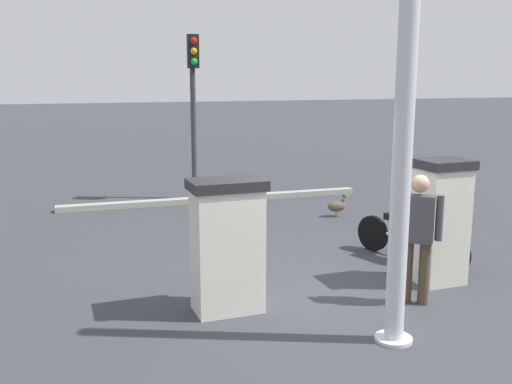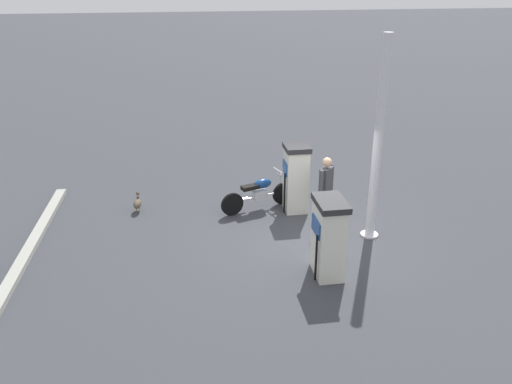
{
  "view_description": "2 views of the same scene",
  "coord_description": "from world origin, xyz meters",
  "px_view_note": "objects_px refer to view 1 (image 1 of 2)",
  "views": [
    {
      "loc": [
        -6.36,
        3.35,
        2.74
      ],
      "look_at": [
        1.54,
        0.56,
        1.09
      ],
      "focal_mm": 40.75,
      "sensor_mm": 36.0,
      "label": 1
    },
    {
      "loc": [
        2.61,
        10.2,
        5.65
      ],
      "look_at": [
        1.11,
        -0.15,
        1.13
      ],
      "focal_mm": 37.32,
      "sensor_mm": 36.0,
      "label": 2
    }
  ],
  "objects_px": {
    "fuel_pump_near": "(440,221)",
    "attendant_person": "(418,231)",
    "wandering_duck": "(337,206)",
    "roadside_traffic_light": "(193,88)",
    "canopy_support_pole": "(403,140)",
    "fuel_pump_far": "(227,245)",
    "motorcycle_near_pump": "(412,233)"
  },
  "relations": [
    {
      "from": "fuel_pump_near",
      "to": "attendant_person",
      "type": "height_order",
      "value": "fuel_pump_near"
    },
    {
      "from": "wandering_duck",
      "to": "roadside_traffic_light",
      "type": "xyz_separation_m",
      "value": [
        2.6,
        2.28,
        2.28
      ]
    },
    {
      "from": "roadside_traffic_light",
      "to": "canopy_support_pole",
      "type": "xyz_separation_m",
      "value": [
        -7.83,
        -0.26,
        -0.37
      ]
    },
    {
      "from": "attendant_person",
      "to": "roadside_traffic_light",
      "type": "height_order",
      "value": "roadside_traffic_light"
    },
    {
      "from": "fuel_pump_near",
      "to": "wandering_duck",
      "type": "relative_size",
      "value": 3.61
    },
    {
      "from": "wandering_duck",
      "to": "canopy_support_pole",
      "type": "bearing_deg",
      "value": 158.88
    },
    {
      "from": "fuel_pump_far",
      "to": "roadside_traffic_light",
      "type": "bearing_deg",
      "value": -10.19
    },
    {
      "from": "wandering_duck",
      "to": "roadside_traffic_light",
      "type": "height_order",
      "value": "roadside_traffic_light"
    },
    {
      "from": "motorcycle_near_pump",
      "to": "wandering_duck",
      "type": "relative_size",
      "value": 4.08
    },
    {
      "from": "motorcycle_near_pump",
      "to": "wandering_duck",
      "type": "xyz_separation_m",
      "value": [
        2.99,
        -0.28,
        -0.22
      ]
    },
    {
      "from": "attendant_person",
      "to": "fuel_pump_near",
      "type": "bearing_deg",
      "value": -53.28
    },
    {
      "from": "wandering_duck",
      "to": "roadside_traffic_light",
      "type": "relative_size",
      "value": 0.13
    },
    {
      "from": "fuel_pump_near",
      "to": "fuel_pump_far",
      "type": "bearing_deg",
      "value": 90.0
    },
    {
      "from": "attendant_person",
      "to": "roadside_traffic_light",
      "type": "bearing_deg",
      "value": 8.79
    },
    {
      "from": "attendant_person",
      "to": "wandering_duck",
      "type": "bearing_deg",
      "value": -15.23
    },
    {
      "from": "fuel_pump_near",
      "to": "fuel_pump_far",
      "type": "relative_size",
      "value": 1.06
    },
    {
      "from": "motorcycle_near_pump",
      "to": "canopy_support_pole",
      "type": "distance_m",
      "value": 3.3
    },
    {
      "from": "roadside_traffic_light",
      "to": "fuel_pump_near",
      "type": "bearing_deg",
      "value": -164.3
    },
    {
      "from": "fuel_pump_far",
      "to": "attendant_person",
      "type": "xyz_separation_m",
      "value": [
        -0.55,
        -2.24,
        0.11
      ]
    },
    {
      "from": "motorcycle_near_pump",
      "to": "roadside_traffic_light",
      "type": "relative_size",
      "value": 0.52
    },
    {
      "from": "canopy_support_pole",
      "to": "roadside_traffic_light",
      "type": "bearing_deg",
      "value": 1.9
    },
    {
      "from": "canopy_support_pole",
      "to": "fuel_pump_near",
      "type": "bearing_deg",
      "value": -48.46
    },
    {
      "from": "attendant_person",
      "to": "motorcycle_near_pump",
      "type": "bearing_deg",
      "value": -32.9
    },
    {
      "from": "fuel_pump_near",
      "to": "roadside_traffic_light",
      "type": "xyz_separation_m",
      "value": [
        6.45,
        1.81,
        1.65
      ]
    },
    {
      "from": "fuel_pump_near",
      "to": "wandering_duck",
      "type": "distance_m",
      "value": 3.93
    },
    {
      "from": "attendant_person",
      "to": "wandering_duck",
      "type": "xyz_separation_m",
      "value": [
        4.4,
        -1.2,
        -0.69
      ]
    },
    {
      "from": "motorcycle_near_pump",
      "to": "fuel_pump_near",
      "type": "bearing_deg",
      "value": 168.16
    },
    {
      "from": "fuel_pump_near",
      "to": "attendant_person",
      "type": "xyz_separation_m",
      "value": [
        -0.55,
        0.73,
        0.06
      ]
    },
    {
      "from": "wandering_duck",
      "to": "roadside_traffic_light",
      "type": "distance_m",
      "value": 4.14
    },
    {
      "from": "fuel_pump_near",
      "to": "roadside_traffic_light",
      "type": "relative_size",
      "value": 0.46
    },
    {
      "from": "fuel_pump_near",
      "to": "canopy_support_pole",
      "type": "bearing_deg",
      "value": 131.54
    },
    {
      "from": "wandering_duck",
      "to": "fuel_pump_near",
      "type": "bearing_deg",
      "value": 173.12
    }
  ]
}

